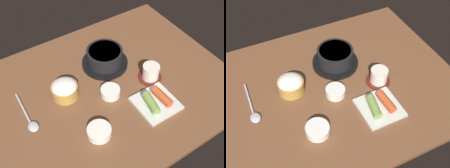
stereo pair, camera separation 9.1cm
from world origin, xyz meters
TOP-DOWN VIEW (x-y plane):
  - dining_table at (0.00, 0.00)cm, footprint 100.00×76.00cm
  - stone_pot at (7.00, 11.27)cm, footprint 19.18×19.18cm
  - rice_bowl at (-14.45, 5.00)cm, footprint 10.02×10.02cm
  - tea_cup_with_saucer at (18.03, -5.33)cm, footprint 9.31×9.31cm
  - banchan_cup_center at (0.20, -3.92)cm, footprint 7.48×7.48cm
  - kimchi_plate at (11.71, -16.91)cm, footprint 14.79×14.79cm
  - side_bowl_near at (-12.54, -16.57)cm, footprint 8.33×8.33cm
  - spoon at (-30.37, 0.91)cm, footprint 3.60×19.68cm

SIDE VIEW (x-z plane):
  - dining_table at x=0.00cm, z-range 0.00..2.00cm
  - spoon at x=-30.37cm, z-range 1.94..3.29cm
  - kimchi_plate at x=11.71cm, z-range 1.35..5.58cm
  - side_bowl_near at x=-12.54cm, z-range 2.12..5.22cm
  - banchan_cup_center at x=0.20cm, z-range 2.12..5.23cm
  - tea_cup_with_saucer at x=18.03cm, z-range 1.83..8.37cm
  - rice_bowl at x=-14.45cm, z-range 2.06..8.94cm
  - stone_pot at x=7.00cm, z-range 1.84..9.54cm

